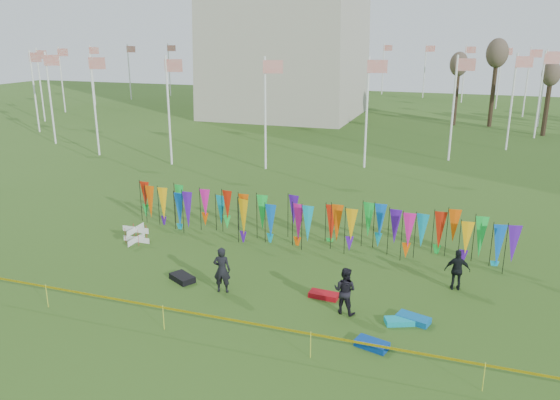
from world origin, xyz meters
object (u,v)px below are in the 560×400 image
(kite_bag_blue, at_px, (372,344))
(kite_bag_red, at_px, (324,295))
(person_right, at_px, (457,270))
(kite_bag_turquoise, at_px, (399,321))
(box_kite, at_px, (136,235))
(person_left, at_px, (222,270))
(kite_bag_teal, at_px, (413,319))
(kite_bag_black, at_px, (182,278))
(person_mid, at_px, (345,291))

(kite_bag_blue, bearing_deg, kite_bag_red, 129.36)
(person_right, relative_size, kite_bag_red, 1.49)
(person_right, xyz_separation_m, kite_bag_turquoise, (-1.73, -3.38, -0.72))
(box_kite, distance_m, kite_bag_blue, 13.29)
(person_left, height_order, kite_bag_teal, person_left)
(person_right, xyz_separation_m, kite_bag_blue, (-2.37, -5.14, -0.71))
(kite_bag_red, distance_m, kite_bag_black, 5.76)
(person_left, bearing_deg, person_right, -170.84)
(kite_bag_teal, bearing_deg, person_left, -179.62)
(person_right, bearing_deg, kite_bag_turquoise, 54.65)
(person_mid, height_order, kite_bag_turquoise, person_mid)
(person_left, xyz_separation_m, person_right, (8.47, 3.13, -0.10))
(box_kite, distance_m, person_left, 6.94)
(kite_bag_red, bearing_deg, kite_bag_turquoise, -19.47)
(person_right, bearing_deg, person_mid, 32.87)
(kite_bag_black, distance_m, kite_bag_teal, 9.12)
(kite_bag_turquoise, bearing_deg, kite_bag_black, 176.05)
(person_right, height_order, kite_bag_teal, person_right)
(person_right, distance_m, kite_bag_teal, 3.42)
(kite_bag_black, bearing_deg, kite_bag_red, 4.38)
(person_left, height_order, kite_bag_black, person_left)
(kite_bag_red, bearing_deg, kite_bag_black, -175.62)
(kite_bag_red, bearing_deg, kite_bag_blue, -50.64)
(person_right, relative_size, kite_bag_blue, 1.59)
(box_kite, bearing_deg, person_left, -29.15)
(kite_bag_black, relative_size, kite_bag_teal, 0.95)
(box_kite, distance_m, kite_bag_black, 5.10)
(kite_bag_turquoise, relative_size, kite_bag_teal, 0.87)
(box_kite, distance_m, person_mid, 11.37)
(box_kite, height_order, kite_bag_red, box_kite)
(box_kite, bearing_deg, kite_bag_teal, -14.10)
(box_kite, bearing_deg, person_mid, -17.73)
(kite_bag_turquoise, xyz_separation_m, kite_bag_black, (-8.68, 0.60, 0.03))
(box_kite, relative_size, kite_bag_black, 0.76)
(person_mid, xyz_separation_m, kite_bag_red, (-0.98, 0.88, -0.76))
(kite_bag_blue, distance_m, kite_bag_teal, 2.32)
(person_right, relative_size, kite_bag_black, 1.54)
(kite_bag_black, bearing_deg, kite_bag_teal, -1.91)
(person_right, relative_size, kite_bag_turquoise, 1.69)
(person_left, relative_size, person_mid, 1.06)
(person_left, xyz_separation_m, kite_bag_red, (3.81, 0.79, -0.81))
(person_mid, relative_size, kite_bag_turquoise, 1.79)
(kite_bag_turquoise, distance_m, kite_bag_blue, 1.88)
(box_kite, xyz_separation_m, kite_bag_red, (9.85, -2.58, -0.30))
(kite_bag_red, bearing_deg, person_mid, -42.12)
(box_kite, distance_m, kite_bag_red, 10.18)
(box_kite, height_order, kite_bag_black, box_kite)
(box_kite, distance_m, kite_bag_teal, 13.64)
(person_right, distance_m, kite_bag_black, 10.79)
(box_kite, relative_size, kite_bag_teal, 0.72)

